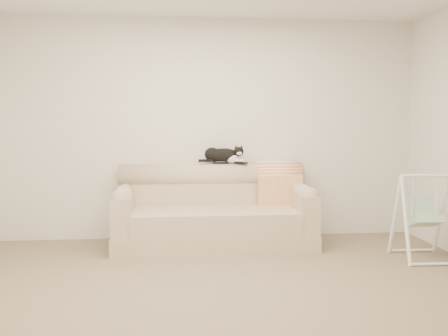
% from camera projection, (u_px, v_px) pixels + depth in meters
% --- Properties ---
extents(ground_plane, '(5.00, 5.00, 0.00)m').
position_uv_depth(ground_plane, '(224.00, 291.00, 4.07)').
color(ground_plane, brown).
rests_on(ground_plane, ground).
extents(room_shell, '(5.04, 4.04, 2.60)m').
position_uv_depth(room_shell, '(224.00, 103.00, 3.93)').
color(room_shell, beige).
rests_on(room_shell, ground).
extents(sofa, '(2.20, 0.93, 0.90)m').
position_uv_depth(sofa, '(213.00, 213.00, 5.64)').
color(sofa, tan).
rests_on(sofa, ground).
extents(remote_a, '(0.18, 0.06, 0.03)m').
position_uv_depth(remote_a, '(221.00, 163.00, 5.84)').
color(remote_a, black).
rests_on(remote_a, sofa).
extents(remote_b, '(0.16, 0.15, 0.02)m').
position_uv_depth(remote_b, '(241.00, 163.00, 5.85)').
color(remote_b, black).
rests_on(remote_b, sofa).
extents(tuxedo_cat, '(0.54, 0.24, 0.21)m').
position_uv_depth(tuxedo_cat, '(223.00, 155.00, 5.85)').
color(tuxedo_cat, black).
rests_on(tuxedo_cat, sofa).
extents(throw_blanket, '(0.52, 0.38, 0.58)m').
position_uv_depth(throw_blanket, '(278.00, 178.00, 5.91)').
color(throw_blanket, orange).
rests_on(throw_blanket, sofa).
extents(baby_swing, '(0.55, 0.58, 0.87)m').
position_uv_depth(baby_swing, '(424.00, 216.00, 5.02)').
color(baby_swing, white).
rests_on(baby_swing, ground).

